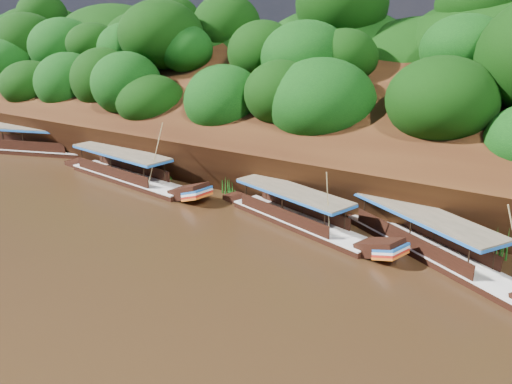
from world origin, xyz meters
TOP-DOWN VIEW (x-y plane):
  - ground at (0.00, 0.00)m, footprint 160.00×160.00m
  - riverbank at (-0.01, 22.73)m, footprint 120.00×30.06m
  - boat_0 at (9.98, 6.94)m, footprint 13.11×8.42m
  - boat_1 at (2.01, 6.91)m, footprint 12.62×5.09m
  - boat_2 at (-13.65, 7.52)m, footprint 15.12×3.65m
  - boat_3 at (-27.79, 9.35)m, footprint 14.35×6.97m
  - reeds at (-3.19, 9.71)m, footprint 50.21×2.49m

SIDE VIEW (x-z plane):
  - ground at x=0.00m, z-range 0.00..0.00m
  - boat_1 at x=2.01m, z-range -1.87..2.85m
  - boat_0 at x=9.98m, z-range -2.04..3.07m
  - boat_2 at x=-13.65m, z-range -2.31..3.38m
  - boat_3 at x=-27.79m, z-range -0.95..2.12m
  - reeds at x=-3.19m, z-range -0.14..1.93m
  - riverbank at x=-0.01m, z-range -7.81..11.59m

